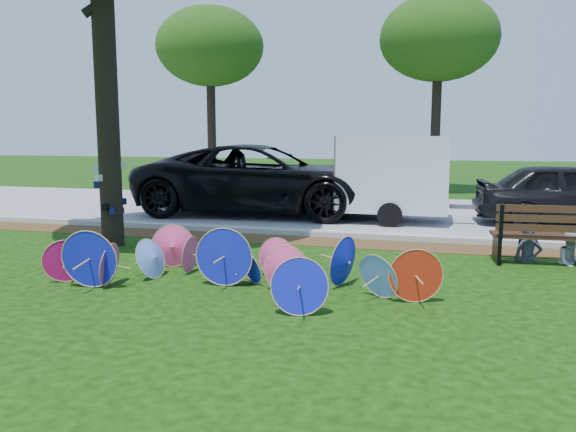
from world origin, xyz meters
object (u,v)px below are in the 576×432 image
at_px(parasol_pile, 225,262).
at_px(cargo_trailer, 393,174).
at_px(park_bench, 551,234).
at_px(person_left, 530,226).
at_px(person_right, 573,233).
at_px(dark_pickup, 572,194).
at_px(black_van, 263,180).

xyz_separation_m(parasol_pile, cargo_trailer, (1.83, 6.96, 0.88)).
height_order(parasol_pile, park_bench, park_bench).
distance_m(parasol_pile, park_bench, 5.69).
height_order(person_left, person_right, person_left).
relative_size(parasol_pile, dark_pickup, 1.28).
relative_size(dark_pickup, person_right, 4.13).
bearing_deg(dark_pickup, cargo_trailer, 93.50).
distance_m(parasol_pile, person_right, 6.02).
relative_size(cargo_trailer, person_right, 2.44).
relative_size(park_bench, person_right, 1.81).
xyz_separation_m(parasol_pile, black_van, (-1.84, 7.48, 0.61)).
bearing_deg(person_right, person_left, 161.31).
relative_size(person_left, person_right, 1.16).
height_order(park_bench, person_left, person_left).
xyz_separation_m(dark_pickup, cargo_trailer, (-4.30, -0.61, 0.47)).
xyz_separation_m(parasol_pile, dark_pickup, (6.13, 7.57, 0.41)).
relative_size(parasol_pile, person_right, 5.31).
bearing_deg(person_left, park_bench, -10.47).
bearing_deg(black_van, person_right, -126.06).
distance_m(cargo_trailer, person_right, 5.31).
xyz_separation_m(black_van, person_right, (7.08, -4.53, -0.42)).
height_order(dark_pickup, person_right, dark_pickup).
height_order(black_van, person_left, black_van).
relative_size(dark_pickup, person_left, 3.56).
relative_size(cargo_trailer, person_left, 2.10).
distance_m(cargo_trailer, park_bench, 5.14).
bearing_deg(person_right, black_van, 128.72).
distance_m(parasol_pile, dark_pickup, 9.75).
relative_size(parasol_pile, person_left, 4.57).
xyz_separation_m(dark_pickup, park_bench, (-1.24, -4.68, -0.26)).
relative_size(black_van, person_right, 6.34).
height_order(park_bench, person_right, person_right).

